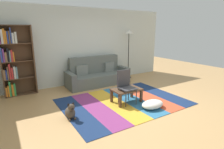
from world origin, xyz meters
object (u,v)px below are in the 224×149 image
(coffee_table, at_px, (126,91))
(standing_lamp, at_px, (129,38))
(folding_chair, at_px, (126,84))
(pouf, at_px, (153,104))
(tv_remote, at_px, (125,88))
(couch, at_px, (97,75))
(dog, at_px, (70,112))
(bookshelf, at_px, (13,61))

(coffee_table, relative_size, standing_lamp, 0.40)
(coffee_table, xyz_separation_m, folding_chair, (-0.05, -0.02, 0.22))
(pouf, height_order, tv_remote, tv_remote)
(couch, distance_m, pouf, 2.60)
(couch, height_order, coffee_table, couch)
(pouf, distance_m, tv_remote, 0.83)
(standing_lamp, bearing_deg, coffee_table, -127.79)
(coffee_table, bearing_deg, couch, 86.70)
(couch, bearing_deg, standing_lamp, 6.47)
(tv_remote, height_order, folding_chair, folding_chair)
(coffee_table, height_order, dog, dog)
(bookshelf, xyz_separation_m, folding_chair, (2.43, -2.22, -0.52))
(folding_chair, bearing_deg, coffee_table, 60.19)
(coffee_table, distance_m, pouf, 0.77)
(couch, height_order, dog, couch)
(pouf, bearing_deg, bookshelf, 134.42)
(coffee_table, bearing_deg, standing_lamp, 52.21)
(bookshelf, xyz_separation_m, pouf, (2.81, -2.86, -0.95))
(bookshelf, xyz_separation_m, dog, (0.86, -2.30, -0.89))
(bookshelf, xyz_separation_m, standing_lamp, (4.09, -0.11, 0.56))
(dog, relative_size, folding_chair, 0.44)
(pouf, xyz_separation_m, standing_lamp, (1.29, 2.75, 1.50))
(coffee_table, xyz_separation_m, tv_remote, (-0.02, 0.03, 0.08))
(standing_lamp, bearing_deg, couch, -173.53)
(pouf, bearing_deg, standing_lamp, 64.93)
(standing_lamp, bearing_deg, pouf, -115.07)
(bookshelf, bearing_deg, dog, -69.48)
(bookshelf, height_order, coffee_table, bookshelf)
(tv_remote, bearing_deg, folding_chair, -158.66)
(couch, height_order, pouf, couch)
(couch, bearing_deg, dog, -130.48)
(dog, height_order, tv_remote, tv_remote)
(tv_remote, xyz_separation_m, folding_chair, (-0.03, -0.05, 0.14))
(dog, bearing_deg, pouf, -16.13)
(pouf, bearing_deg, tv_remote, 116.91)
(bookshelf, bearing_deg, standing_lamp, -1.54)
(coffee_table, xyz_separation_m, standing_lamp, (1.62, 2.09, 1.29))
(standing_lamp, relative_size, tv_remote, 12.87)
(dog, bearing_deg, coffee_table, 3.69)
(dog, distance_m, standing_lamp, 4.17)
(folding_chair, bearing_deg, standing_lamp, 89.71)
(bookshelf, relative_size, folding_chair, 2.30)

